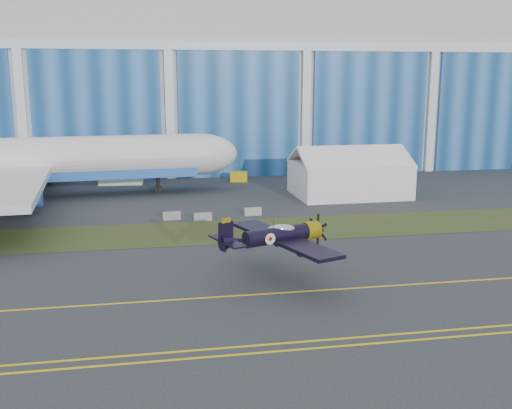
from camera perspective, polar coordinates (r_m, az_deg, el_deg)
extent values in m
plane|color=#313539|center=(48.94, -5.50, -6.80)|extent=(260.00, 260.00, 0.00)
cube|color=#475128|center=(62.33, -6.62, -2.70)|extent=(260.00, 10.00, 0.02)
cube|color=silver|center=(118.29, -8.74, 11.45)|extent=(220.00, 45.00, 30.00)
cube|color=navy|center=(95.67, -8.21, 8.39)|extent=(220.00, 0.60, 20.00)
cube|color=silver|center=(95.58, -8.40, 14.74)|extent=(220.00, 0.70, 1.20)
cube|color=yellow|center=(44.25, -4.93, -8.84)|extent=(200.00, 0.20, 0.02)
cube|color=yellow|center=(35.57, -3.40, -14.21)|extent=(80.00, 0.20, 0.02)
cube|color=yellow|center=(36.46, -3.60, -13.52)|extent=(80.00, 0.20, 0.02)
cube|color=white|center=(92.65, -12.76, 2.75)|extent=(6.59, 3.02, 2.79)
cube|color=gold|center=(92.94, -1.65, 2.67)|extent=(2.85, 2.09, 1.51)
cube|color=gray|center=(68.35, -8.03, -1.07)|extent=(2.03, 0.71, 0.90)
cube|color=gray|center=(67.39, -5.09, -1.18)|extent=(2.02, 0.68, 0.90)
cube|color=#9C9997|center=(69.80, -0.32, -0.68)|extent=(2.04, 0.74, 0.90)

